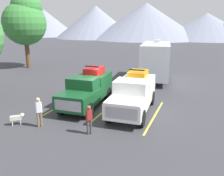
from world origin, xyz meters
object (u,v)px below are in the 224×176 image
pickup_truck_b (134,93)px  dog (18,117)px  person_b (39,110)px  person_a (89,118)px  camper_trailer_a (156,60)px  pickup_truck_a (88,88)px

pickup_truck_b → dog: bearing=-140.5°
person_b → person_a: bearing=4.8°
camper_trailer_a → person_a: size_ratio=4.99×
camper_trailer_a → dog: bearing=-110.4°
pickup_truck_b → camper_trailer_a: (-0.42, 8.83, 0.87)m
camper_trailer_a → person_b: camper_trailer_a is taller
dog → person_a: bearing=6.4°
camper_trailer_a → dog: camper_trailer_a is taller
pickup_truck_a → person_b: pickup_truck_a is taller
person_a → person_b: person_b is taller
pickup_truck_a → person_a: 4.36m
pickup_truck_b → dog: pickup_truck_b is taller
person_b → dog: (-1.29, -0.23, -0.53)m
person_b → pickup_truck_a: bearing=78.1°
camper_trailer_a → pickup_truck_b: bearing=-87.3°
pickup_truck_b → person_b: bearing=-134.2°
dog → pickup_truck_a: bearing=63.5°
dog → pickup_truck_b: bearing=39.5°
pickup_truck_a → person_b: 4.17m
pickup_truck_a → pickup_truck_b: pickup_truck_a is taller
camper_trailer_a → person_b: 13.56m
pickup_truck_b → person_b: (-4.07, -4.18, -0.25)m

